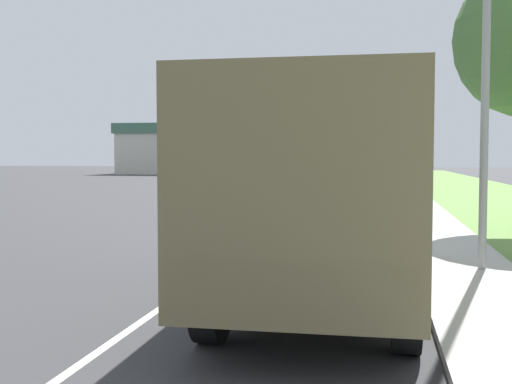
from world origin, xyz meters
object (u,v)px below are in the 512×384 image
object	(u,v)px
lamp_post	(474,27)
car_nearest_ahead	(232,198)
car_second_ahead	(287,183)
military_truck	(324,188)

from	to	relation	value
lamp_post	car_nearest_ahead	bearing A→B (deg)	125.54
car_nearest_ahead	car_second_ahead	size ratio (longest dim) A/B	0.94
lamp_post	car_second_ahead	bearing A→B (deg)	106.45
military_truck	car_nearest_ahead	size ratio (longest dim) A/B	1.80
military_truck	lamp_post	size ratio (longest dim) A/B	1.06
car_nearest_ahead	car_second_ahead	xyz separation A→B (m)	(0.14, 12.13, -0.02)
car_nearest_ahead	car_second_ahead	distance (m)	12.13
military_truck	car_nearest_ahead	world-z (taller)	military_truck
car_nearest_ahead	lamp_post	size ratio (longest dim) A/B	0.59
car_second_ahead	lamp_post	distance (m)	22.22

